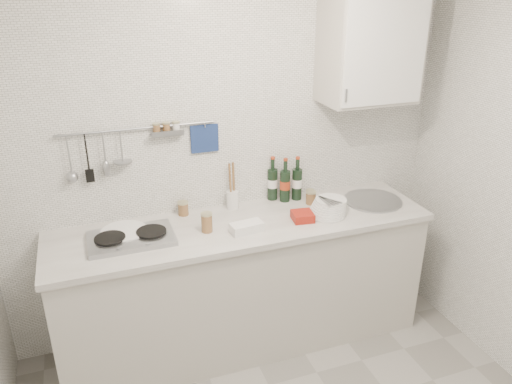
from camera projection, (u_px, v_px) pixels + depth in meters
The scene contains 14 objects.
back_wall at pixel (228, 159), 3.30m from camera, with size 3.00×0.02×2.50m, color silver.
counter at pixel (245, 286), 3.37m from camera, with size 2.44×0.64×0.96m.
wall_rail at pixel (135, 144), 3.02m from camera, with size 0.98×0.09×0.34m.
wall_cabinet at pixel (371, 47), 3.15m from camera, with size 0.60×0.38×0.70m.
plate_stack_hob at pixel (123, 233), 3.00m from camera, with size 0.29×0.29×0.04m.
plate_stack_sink at pixel (329, 207), 3.27m from camera, with size 0.27×0.25×0.10m.
wine_bottles at pixel (285, 179), 3.44m from camera, with size 0.23×0.13×0.31m.
butter_dish at pixel (247, 227), 3.05m from camera, with size 0.20×0.10×0.06m, color white.
strawberry_punnet at pixel (303, 216), 3.19m from camera, with size 0.13×0.13×0.05m, color #A72B12.
utensil_crock at pixel (232, 197), 3.34m from camera, with size 0.08×0.08×0.33m.
jar_a at pixel (183, 208), 3.26m from camera, with size 0.07×0.07×0.09m.
jar_b at pixel (310, 194), 3.50m from camera, with size 0.06×0.06×0.07m.
jar_c at pixel (311, 198), 3.42m from camera, with size 0.07×0.07×0.09m.
jar_d at pixel (207, 222), 3.04m from camera, with size 0.07×0.07×0.12m.
Camera 1 is at (-0.88, -1.60, 2.36)m, focal length 35.00 mm.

